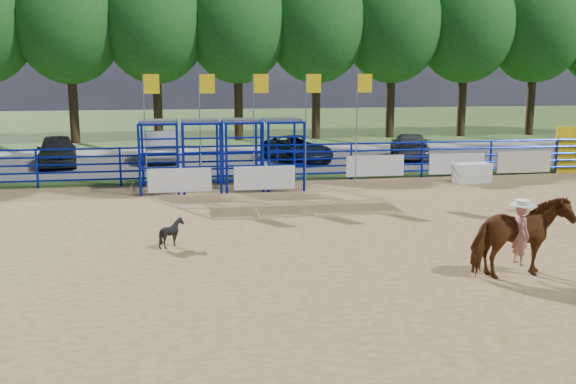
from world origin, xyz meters
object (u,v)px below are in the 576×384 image
Objects in this scene: car_a at (57,150)px; horse_and_rider at (520,235)px; calf at (172,233)px; car_d at (410,146)px; car_b at (162,146)px; announcer_table at (472,173)px; car_c at (298,149)px.

horse_and_rider is at bearing -64.69° from car_a.
car_a reaches higher than calf.
horse_and_rider is at bearing 92.53° from car_d.
car_b is at bearing 111.65° from horse_and_rider.
horse_and_rider is 18.67m from car_d.
horse_and_rider is 8.12m from calf.
calf is 0.16× the size of car_d.
calf is (-11.49, -7.49, -0.02)m from announcer_table.
car_a is at bearing 161.35° from car_c.
horse_and_rider is 22.51m from car_a.
car_d is at bearing 170.56° from car_b.
car_c is 1.02× the size of car_d.
announcer_table is 14.73m from car_b.
car_b reaches higher than car_d.
car_d is (0.04, 6.98, 0.25)m from announcer_table.
calf is 18.51m from car_d.
announcer_table is 13.72m from calf.
announcer_table is at bearing 142.46° from car_b.
car_b is 12.19m from car_d.
announcer_table reaches higher than calf.
car_b is 1.00× the size of car_c.
car_d is (12.10, -1.46, -0.10)m from car_b.
car_a reaches higher than announcer_table.
horse_and_rider reaches higher than car_d.
calf is 15.94m from car_a.
car_a is 16.83m from car_d.
car_b is 6.60m from car_c.
car_b is 1.02× the size of car_d.
car_b is at bearing 9.04° from car_d.
car_c is (11.16, -0.53, -0.09)m from car_a.
horse_and_rider is 0.55× the size of car_a.
car_a is 0.93× the size of car_b.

